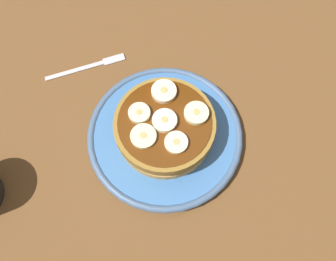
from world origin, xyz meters
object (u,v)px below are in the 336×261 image
plate (168,136)px  banana_slice_3 (200,113)px  banana_slice_2 (166,92)px  banana_slice_4 (147,136)px  banana_slice_1 (180,143)px  fork (93,66)px  banana_slice_0 (167,123)px  banana_slice_5 (143,113)px  pancake_stack (166,127)px

plate → banana_slice_3: size_ratio=6.80×
banana_slice_2 → banana_slice_4: bearing=67.7°
banana_slice_2 → banana_slice_4: (2.65, 6.45, -0.08)cm
banana_slice_1 → fork: size_ratio=0.24×
banana_slice_0 → banana_slice_5: 3.58cm
fork → banana_slice_0: bearing=132.1°
banana_slice_0 → banana_slice_1: banana_slice_0 is taller
banana_slice_0 → banana_slice_2: (0.06, -4.65, -0.01)cm
fork → pancake_stack: bearing=132.8°
plate → banana_slice_3: (-4.23, -0.98, 5.31)cm
banana_slice_4 → pancake_stack: bearing=-137.3°
banana_slice_4 → banana_slice_3: bearing=-156.4°
banana_slice_1 → banana_slice_2: size_ratio=0.89×
banana_slice_2 → banana_slice_5: 4.50cm
banana_slice_2 → banana_slice_4: 6.97cm
banana_slice_5 → banana_slice_0: bearing=155.5°
pancake_stack → banana_slice_5: (3.07, -0.95, 2.49)cm
banana_slice_4 → fork: size_ratio=0.27×
plate → fork: plate is taller
banana_slice_1 → plate: bearing=-65.1°
banana_slice_4 → banana_slice_5: (0.55, -3.28, 0.05)cm
banana_slice_2 → banana_slice_3: size_ratio=1.05×
banana_slice_5 → fork: size_ratio=0.23×
banana_slice_0 → banana_slice_2: size_ratio=0.96×
pancake_stack → fork: bearing=-47.2°
pancake_stack → banana_slice_3: 5.21cm
banana_slice_1 → banana_slice_5: bearing=-41.8°
plate → fork: size_ratio=1.77×
banana_slice_0 → banana_slice_5: size_ratio=1.12×
banana_slice_2 → fork: bearing=-35.4°
plate → banana_slice_0: (0.08, 0.29, 5.30)cm
pancake_stack → banana_slice_3: (-4.49, -0.74, 2.54)cm
banana_slice_3 → banana_slice_1: bearing=55.3°
banana_slice_0 → fork: (11.60, -12.84, -6.02)cm
pancake_stack → banana_slice_0: banana_slice_0 is taller
pancake_stack → banana_slice_2: (-0.12, -4.12, 2.52)cm
banana_slice_3 → pancake_stack: bearing=9.3°
pancake_stack → banana_slice_3: banana_slice_3 is taller
banana_slice_3 → fork: (15.90, -11.57, -6.03)cm
banana_slice_0 → banana_slice_3: bearing=-163.5°
banana_slice_0 → banana_slice_2: same height
fork → banana_slice_4: bearing=121.3°
banana_slice_4 → banana_slice_2: bearing=-112.3°
plate → fork: 17.16cm
banana_slice_5 → fork: bearing=-53.7°
banana_slice_3 → banana_slice_4: size_ratio=0.96×
pancake_stack → banana_slice_0: size_ratio=4.34×
banana_slice_0 → banana_slice_3: (-4.30, -1.27, 0.01)cm
banana_slice_1 → banana_slice_5: size_ratio=1.04×
plate → banana_slice_2: size_ratio=6.49×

